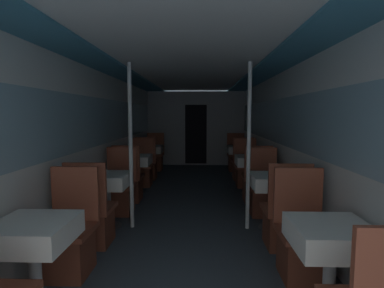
{
  "coord_description": "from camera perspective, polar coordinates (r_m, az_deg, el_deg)",
  "views": [
    {
      "loc": [
        0.15,
        -1.43,
        1.53
      ],
      "look_at": [
        0.03,
        2.73,
        1.11
      ],
      "focal_mm": 28.0,
      "sensor_mm": 36.0,
      "label": 1
    }
  ],
  "objects": [
    {
      "name": "dining_table_left_3",
      "position": [
        7.61,
        -7.8,
        -1.27
      ],
      "size": [
        0.56,
        0.56,
        0.73
      ],
      "color": "#4C4C51",
      "rests_on": "ground_plane"
    },
    {
      "name": "support_pole_left_1",
      "position": [
        4.04,
        -11.6,
        -0.51
      ],
      "size": [
        0.05,
        0.05,
        2.19
      ],
      "color": "silver",
      "rests_on": "ground_plane"
    },
    {
      "name": "chair_left_near_2",
      "position": [
        5.4,
        -11.9,
        -7.56
      ],
      "size": [
        0.47,
        0.47,
        1.0
      ],
      "color": "brown",
      "rests_on": "ground_plane"
    },
    {
      "name": "dining_table_right_3",
      "position": [
        7.56,
        8.95,
        -1.32
      ],
      "size": [
        0.56,
        0.56,
        0.73
      ],
      "color": "#4C4C51",
      "rests_on": "ground_plane"
    },
    {
      "name": "bulkhead_far",
      "position": [
        8.94,
        0.75,
        2.95
      ],
      "size": [
        2.87,
        0.09,
        2.19
      ],
      "color": "gray",
      "rests_on": "ground_plane"
    },
    {
      "name": "dining_table_right_2",
      "position": [
        5.83,
        11.13,
        -3.46
      ],
      "size": [
        0.56,
        0.56,
        0.73
      ],
      "color": "#4C4C51",
      "rests_on": "ground_plane"
    },
    {
      "name": "chair_right_near_3",
      "position": [
        7.05,
        9.49,
        -4.39
      ],
      "size": [
        0.47,
        0.47,
        1.0
      ],
      "color": "brown",
      "rests_on": "ground_plane"
    },
    {
      "name": "ceiling_panel",
      "position": [
        5.08,
        -0.01,
        13.74
      ],
      "size": [
        2.93,
        10.0,
        0.07
      ],
      "color": "silver",
      "rests_on": "wall_left"
    },
    {
      "name": "chair_right_far_2",
      "position": [
        6.44,
        10.24,
        -5.36
      ],
      "size": [
        0.47,
        0.47,
        1.0
      ],
      "rotation": [
        0.0,
        0.0,
        3.14
      ],
      "color": "brown",
      "rests_on": "ground_plane"
    },
    {
      "name": "chair_left_far_0",
      "position": [
        3.23,
        -22.4,
        -17.11
      ],
      "size": [
        0.47,
        0.47,
        1.0
      ],
      "rotation": [
        0.0,
        0.0,
        3.14
      ],
      "color": "brown",
      "rests_on": "ground_plane"
    },
    {
      "name": "chair_right_near_1",
      "position": [
        3.67,
        17.16,
        -14.08
      ],
      "size": [
        0.47,
        0.47,
        1.0
      ],
      "color": "brown",
      "rests_on": "ground_plane"
    },
    {
      "name": "dining_table_right_1",
      "position": [
        4.12,
        15.16,
        -7.38
      ],
      "size": [
        0.56,
        0.56,
        0.73
      ],
      "color": "#4C4C51",
      "rests_on": "ground_plane"
    },
    {
      "name": "chair_left_near_3",
      "position": [
        7.09,
        -8.53,
        -4.31
      ],
      "size": [
        0.47,
        0.47,
        1.0
      ],
      "color": "brown",
      "rests_on": "ground_plane"
    },
    {
      "name": "wall_right",
      "position": [
        5.21,
        16.3,
        1.3
      ],
      "size": [
        0.05,
        10.0,
        2.19
      ],
      "color": "silver",
      "rests_on": "ground_plane"
    },
    {
      "name": "dining_table_right_0",
      "position": [
        2.51,
        24.94,
        -16.35
      ],
      "size": [
        0.56,
        0.56,
        0.73
      ],
      "color": "#4C4C51",
      "rests_on": "ground_plane"
    },
    {
      "name": "dining_table_left_2",
      "position": [
        5.89,
        -10.65,
        -3.36
      ],
      "size": [
        0.56,
        0.56,
        0.73
      ],
      "color": "#4C4C51",
      "rests_on": "ground_plane"
    },
    {
      "name": "dining_table_left_0",
      "position": [
        2.64,
        -27.94,
        -15.36
      ],
      "size": [
        0.56,
        0.56,
        0.73
      ],
      "color": "#4C4C51",
      "rests_on": "ground_plane"
    },
    {
      "name": "wall_left",
      "position": [
        5.3,
        -16.06,
        1.38
      ],
      "size": [
        0.05,
        10.0,
        2.19
      ],
      "color": "silver",
      "rests_on": "ground_plane"
    },
    {
      "name": "chair_left_far_1",
      "position": [
        4.81,
        -13.67,
        -9.24
      ],
      "size": [
        0.47,
        0.47,
        1.0
      ],
      "rotation": [
        0.0,
        0.0,
        3.14
      ],
      "color": "brown",
      "rests_on": "ground_plane"
    },
    {
      "name": "chair_right_near_2",
      "position": [
        5.33,
        12.07,
        -7.73
      ],
      "size": [
        0.47,
        0.47,
        1.0
      ],
      "color": "brown",
      "rests_on": "ground_plane"
    },
    {
      "name": "chair_right_far_3",
      "position": [
        8.17,
        8.41,
        -2.98
      ],
      "size": [
        0.47,
        0.47,
        1.0
      ],
      "rotation": [
        0.0,
        0.0,
        3.14
      ],
      "color": "brown",
      "rests_on": "ground_plane"
    },
    {
      "name": "chair_right_far_1",
      "position": [
        4.74,
        13.44,
        -9.46
      ],
      "size": [
        0.47,
        0.47,
        1.0
      ],
      "rotation": [
        0.0,
        0.0,
        3.14
      ],
      "color": "brown",
      "rests_on": "ground_plane"
    },
    {
      "name": "dining_table_left_1",
      "position": [
        4.2,
        -15.85,
        -7.14
      ],
      "size": [
        0.56,
        0.56,
        0.73
      ],
      "color": "#4C4C51",
      "rests_on": "ground_plane"
    },
    {
      "name": "chair_left_near_1",
      "position": [
        3.77,
        -18.43,
        -13.63
      ],
      "size": [
        0.47,
        0.47,
        1.0
      ],
      "color": "brown",
      "rests_on": "ground_plane"
    },
    {
      "name": "chair_left_far_2",
      "position": [
        6.49,
        -9.51,
        -5.26
      ],
      "size": [
        0.47,
        0.47,
        1.0
      ],
      "rotation": [
        0.0,
        0.0,
        3.14
      ],
      "color": "brown",
      "rests_on": "ground_plane"
    },
    {
      "name": "support_pole_right_1",
      "position": [
        3.98,
        10.74,
        -0.58
      ],
      "size": [
        0.05,
        0.05,
        2.19
      ],
      "color": "silver",
      "rests_on": "ground_plane"
    },
    {
      "name": "chair_right_far_0",
      "position": [
        3.12,
        20.34,
        -17.85
      ],
      "size": [
        0.47,
        0.47,
        1.0
      ],
      "rotation": [
        0.0,
        0.0,
        3.14
      ],
      "color": "brown",
      "rests_on": "ground_plane"
    },
    {
      "name": "chair_left_far_3",
      "position": [
        8.21,
        -7.11,
        -2.92
      ],
      "size": [
        0.47,
        0.47,
        1.0
      ],
      "rotation": [
        0.0,
        0.0,
        3.14
      ],
      "color": "brown",
      "rests_on": "ground_plane"
    }
  ]
}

